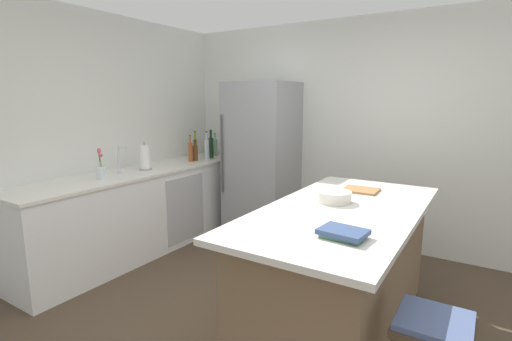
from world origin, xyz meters
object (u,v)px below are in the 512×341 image
at_px(olive_oil_bottle, 195,148).
at_px(syrup_bottle, 195,152).
at_px(sink_faucet, 120,159).
at_px(mixing_bowl, 334,197).
at_px(cutting_board, 361,190).
at_px(refrigerator, 262,160).
at_px(soda_bottle, 207,148).
at_px(gin_bottle, 215,147).
at_px(paper_towel_roll, 145,158).
at_px(bar_stool, 433,340).
at_px(flower_vase, 101,170).
at_px(wine_bottle, 211,147).
at_px(hot_sauce_bottle, 209,151).
at_px(kitchen_island, 340,269).
at_px(cookbook_stack, 343,233).
at_px(vinegar_bottle, 190,151).

relative_size(olive_oil_bottle, syrup_bottle, 1.35).
height_order(sink_faucet, mixing_bowl, sink_faucet).
height_order(syrup_bottle, cutting_board, syrup_bottle).
bearing_deg(refrigerator, soda_bottle, -169.07).
height_order(refrigerator, sink_faucet, refrigerator).
distance_m(olive_oil_bottle, mixing_bowl, 2.57).
xyz_separation_m(gin_bottle, syrup_bottle, (0.06, -0.48, -0.01)).
distance_m(refrigerator, paper_towel_roll, 1.40).
height_order(bar_stool, flower_vase, flower_vase).
bearing_deg(soda_bottle, refrigerator, 10.93).
height_order(bar_stool, cutting_board, cutting_board).
relative_size(paper_towel_roll, soda_bottle, 0.86).
bearing_deg(wine_bottle, cutting_board, -20.20).
relative_size(sink_faucet, wine_bottle, 0.80).
relative_size(bar_stool, hot_sauce_bottle, 3.29).
relative_size(kitchen_island, cookbook_stack, 7.56).
height_order(bar_stool, olive_oil_bottle, olive_oil_bottle).
relative_size(paper_towel_roll, cookbook_stack, 1.16).
distance_m(paper_towel_roll, wine_bottle, 1.07).
relative_size(kitchen_island, vinegar_bottle, 6.13).
relative_size(soda_bottle, cookbook_stack, 1.34).
height_order(bar_stool, cookbook_stack, cookbook_stack).
relative_size(kitchen_island, refrigerator, 1.07).
bearing_deg(cutting_board, wine_bottle, 159.80).
relative_size(bar_stool, sink_faucet, 2.16).
bearing_deg(mixing_bowl, sink_faucet, -178.16).
bearing_deg(cutting_board, mixing_bowl, -98.60).
distance_m(gin_bottle, hot_sauce_bottle, 0.11).
distance_m(kitchen_island, refrigerator, 2.18).
distance_m(syrup_bottle, cookbook_stack, 3.05).
distance_m(wine_bottle, vinegar_bottle, 0.38).
relative_size(olive_oil_bottle, cutting_board, 1.25).
bearing_deg(olive_oil_bottle, hot_sauce_bottle, 90.91).
xyz_separation_m(refrigerator, cutting_board, (1.51, -0.88, -0.01)).
distance_m(bar_stool, soda_bottle, 3.62).
bearing_deg(refrigerator, mixing_bowl, -42.76).
bearing_deg(refrigerator, wine_bottle, -176.41).
xyz_separation_m(hot_sauce_bottle, olive_oil_bottle, (0.00, -0.28, 0.07)).
xyz_separation_m(flower_vase, soda_bottle, (0.04, 1.57, 0.05)).
bearing_deg(vinegar_bottle, olive_oil_bottle, 114.82).
xyz_separation_m(kitchen_island, refrigerator, (-1.56, 1.45, 0.48)).
height_order(sink_faucet, cutting_board, sink_faucet).
distance_m(kitchen_island, sink_faucet, 2.53).
bearing_deg(mixing_bowl, syrup_bottle, 156.00).
bearing_deg(mixing_bowl, flower_vase, -170.31).
distance_m(soda_bottle, vinegar_bottle, 0.28).
relative_size(syrup_bottle, cookbook_stack, 1.00).
bearing_deg(sink_faucet, flower_vase, -70.94).
relative_size(refrigerator, hot_sauce_bottle, 9.62).
bearing_deg(vinegar_bottle, sink_faucet, -96.31).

